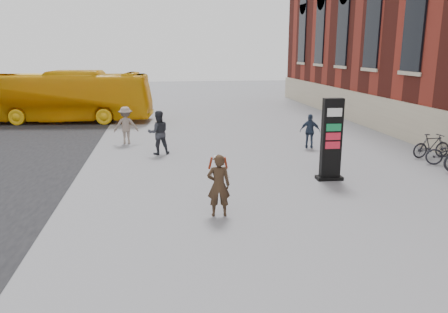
{
  "coord_description": "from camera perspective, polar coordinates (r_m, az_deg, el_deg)",
  "views": [
    {
      "loc": [
        -2.08,
        -11.15,
        4.22
      ],
      "look_at": [
        -0.38,
        0.48,
        1.34
      ],
      "focal_mm": 35.0,
      "sensor_mm": 36.0,
      "label": 1
    }
  ],
  "objects": [
    {
      "name": "pedestrian_b",
      "position": [
        20.51,
        -12.69,
        3.99
      ],
      "size": [
        1.14,
        0.69,
        1.71
      ],
      "primitive_type": "imported",
      "rotation": [
        0.0,
        0.0,
        3.19
      ],
      "color": "gray",
      "rests_on": "ground"
    },
    {
      "name": "woman",
      "position": [
        11.25,
        -0.71,
        -3.68
      ],
      "size": [
        0.65,
        0.6,
        1.65
      ],
      "rotation": [
        0.0,
        0.0,
        3.06
      ],
      "color": "#322215",
      "rests_on": "ground"
    },
    {
      "name": "bike_7",
      "position": [
        19.3,
        25.48,
        1.27
      ],
      "size": [
        1.65,
        0.56,
        0.98
      ],
      "primitive_type": "imported",
      "rotation": [
        0.0,
        0.0,
        1.63
      ],
      "color": "black",
      "rests_on": "ground"
    },
    {
      "name": "bus",
      "position": [
        27.97,
        -20.78,
        7.33
      ],
      "size": [
        11.07,
        3.69,
        3.03
      ],
      "primitive_type": "imported",
      "rotation": [
        0.0,
        0.0,
        1.46
      ],
      "color": "#E7A70C",
      "rests_on": "road"
    },
    {
      "name": "pedestrian_c",
      "position": [
        19.51,
        11.18,
        3.26
      ],
      "size": [
        0.95,
        0.63,
        1.5
      ],
      "primitive_type": "imported",
      "rotation": [
        0.0,
        0.0,
        2.81
      ],
      "color": "#28364B",
      "rests_on": "ground"
    },
    {
      "name": "ground",
      "position": [
        12.1,
        2.11,
        -6.64
      ],
      "size": [
        100.0,
        100.0,
        0.0
      ],
      "primitive_type": "plane",
      "color": "#9E9EA3"
    },
    {
      "name": "pedestrian_a",
      "position": [
        18.18,
        -8.56,
        3.11
      ],
      "size": [
        0.98,
        0.82,
        1.81
      ],
      "primitive_type": "imported",
      "rotation": [
        0.0,
        0.0,
        3.3
      ],
      "color": "#2B2D33",
      "rests_on": "ground"
    },
    {
      "name": "info_pylon",
      "position": [
        14.72,
        13.84,
        2.14
      ],
      "size": [
        0.88,
        0.46,
        2.71
      ],
      "rotation": [
        0.0,
        0.0,
        -0.04
      ],
      "color": "black",
      "rests_on": "ground"
    }
  ]
}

